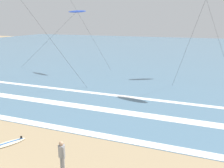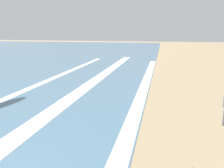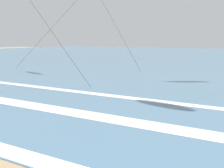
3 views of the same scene
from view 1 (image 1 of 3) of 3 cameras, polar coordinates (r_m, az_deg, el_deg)
The scene contains 7 objects.
ocean_surface at distance 57.78m, azimuth 12.85°, elevation 7.95°, with size 140.00×90.00×0.01m, color slate.
wave_foam_shoreline at distance 15.87m, azimuth -9.44°, elevation -11.01°, with size 44.09×0.67×0.01m, color white.
wave_foam_mid_break at distance 19.05m, azimuth -2.02°, elevation -6.20°, with size 50.61×0.98×0.01m, color white.
wave_foam_outer_break at distance 22.13m, azimuth 3.91°, elevation -3.13°, with size 43.28×0.59×0.01m, color white.
surfer_background_far at distance 11.67m, azimuth -12.07°, elevation -16.22°, with size 0.48×0.34×1.60m.
surfboard_left_pile at distance 15.35m, azimuth -24.05°, elevation -13.05°, with size 1.54×2.13×0.25m.
kite_blue_high_left at distance 33.54m, azimuth -8.57°, elevation 16.92°, with size 11.04×1.95×8.32m.
Camera 1 is at (7.93, -4.10, 6.99)m, focal length 37.72 mm.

